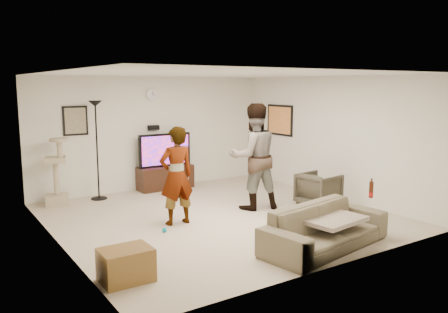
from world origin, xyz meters
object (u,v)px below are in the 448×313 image
floor_lamp (97,151)px  person_right (254,157)px  tv_stand (165,177)px  cat_tree (56,172)px  sofa (325,227)px  armchair (319,189)px  person_left (176,176)px  side_table (126,265)px  beer_bottle (371,190)px  tv (165,150)px

floor_lamp → person_right: size_ratio=1.01×
tv_stand → cat_tree: size_ratio=0.95×
sofa → tv_stand: bearing=83.5°
person_right → armchair: bearing=168.6°
person_left → side_table: size_ratio=2.75×
beer_bottle → cat_tree: bearing=128.0°
tv → beer_bottle: 4.85m
person_left → armchair: bearing=172.2°
sofa → armchair: bearing=38.1°
beer_bottle → armchair: size_ratio=0.36×
tv_stand → cat_tree: 2.43m
cat_tree → side_table: bearing=-92.6°
cat_tree → person_left: 2.75m
tv → floor_lamp: (-1.56, -0.11, 0.12)m
floor_lamp → person_left: 2.46m
person_left → armchair: 2.92m
cat_tree → side_table: cat_tree is taller
tv_stand → beer_bottle: (1.18, -4.70, 0.47)m
person_left → armchair: person_left is taller
tv → person_left: (-1.01, -2.50, -0.06)m
sofa → tv: bearing=83.5°
tv → person_right: 2.51m
sofa → beer_bottle: size_ratio=8.34×
person_right → cat_tree: bearing=-24.1°
person_left → side_table: person_left is taller
person_right → tv: bearing=-62.1°
tv_stand → floor_lamp: size_ratio=0.62×
tv → cat_tree: (-2.39, -0.13, -0.23)m
tv_stand → person_right: person_right is taller
side_table → cat_tree: bearing=87.4°
beer_bottle → side_table: 3.83m
sofa → beer_bottle: (0.96, 0.00, 0.43)m
floor_lamp → cat_tree: 0.90m
person_left → person_right: size_ratio=0.83×
armchair → person_right: bearing=59.0°
armchair → side_table: size_ratio=1.17×
tv_stand → side_table: size_ratio=2.08×
tv_stand → person_left: person_left is taller
cat_tree → beer_bottle: 5.80m
beer_bottle → side_table: beer_bottle is taller
floor_lamp → armchair: size_ratio=2.87×
person_left → side_table: (-1.57, -1.70, -0.62)m
tv_stand → sofa: sofa is taller
floor_lamp → tv_stand: bearing=4.0°
tv → sofa: 4.74m
person_left → beer_bottle: (2.19, -2.20, -0.09)m
floor_lamp → armchair: floor_lamp is taller
tv_stand → armchair: armchair is taller
sofa → armchair: armchair is taller
cat_tree → sofa: cat_tree is taller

